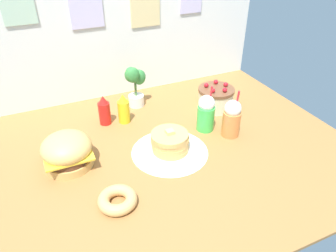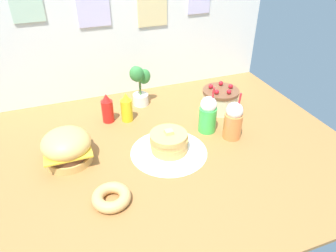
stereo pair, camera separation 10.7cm
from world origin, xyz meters
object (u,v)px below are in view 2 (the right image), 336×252
donut_pink_glaze (111,197)px  potted_plant (140,84)px  cream_soda_cup (208,114)px  pancake_stack (169,144)px  ketchup_bottle (107,109)px  orange_float_cup (233,121)px  layer_cake (220,99)px  burger (67,147)px  mustard_bottle (127,108)px

donut_pink_glaze → potted_plant: (0.42, 0.93, 0.14)m
cream_soda_cup → pancake_stack: bearing=-157.1°
ketchup_bottle → donut_pink_glaze: ketchup_bottle is taller
orange_float_cup → potted_plant: potted_plant is taller
layer_cake → orange_float_cup: bearing=-105.6°
donut_pink_glaze → burger: bearing=112.2°
mustard_bottle → donut_pink_glaze: size_ratio=1.08×
ketchup_bottle → orange_float_cup: 0.87m
pancake_stack → donut_pink_glaze: 0.50m
mustard_bottle → cream_soda_cup: bearing=-33.7°
pancake_stack → potted_plant: bearing=89.5°
layer_cake → ketchup_bottle: bearing=171.5°
layer_cake → donut_pink_glaze: (-0.96, -0.65, -0.05)m
pancake_stack → ketchup_bottle: ketchup_bottle is taller
mustard_bottle → layer_cake: bearing=-7.3°
cream_soda_cup → layer_cake: bearing=46.2°
mustard_bottle → donut_pink_glaze: bearing=-110.0°
burger → ketchup_bottle: ketchup_bottle is taller
pancake_stack → cream_soda_cup: cream_soda_cup is taller
pancake_stack → layer_cake: layer_cake is taller
ketchup_bottle → potted_plant: potted_plant is taller
pancake_stack → cream_soda_cup: bearing=22.9°
cream_soda_cup → potted_plant: 0.60m
ketchup_bottle → orange_float_cup: bearing=-33.4°
ketchup_bottle → mustard_bottle: 0.13m
donut_pink_glaze → potted_plant: 1.03m
ketchup_bottle → cream_soda_cup: 0.70m
ketchup_bottle → potted_plant: size_ratio=0.66×
burger → ketchup_bottle: size_ratio=1.33×
ketchup_bottle → donut_pink_glaze: 0.79m
ketchup_bottle → potted_plant: bearing=28.9°
burger → orange_float_cup: bearing=-6.8°
layer_cake → ketchup_bottle: size_ratio=1.25×
ketchup_bottle → mustard_bottle: same height
burger → donut_pink_glaze: (0.17, -0.42, -0.07)m
layer_cake → cream_soda_cup: (-0.22, -0.23, 0.04)m
layer_cake → cream_soda_cup: cream_soda_cup is taller
donut_pink_glaze → potted_plant: bearing=65.5°
layer_cake → mustard_bottle: 0.70m
burger → layer_cake: (1.13, 0.23, -0.01)m
layer_cake → donut_pink_glaze: bearing=-146.0°
cream_soda_cup → burger: bearing=-179.8°
layer_cake → ketchup_bottle: (-0.82, 0.12, 0.02)m
orange_float_cup → donut_pink_glaze: 0.92m
burger → layer_cake: 1.15m
ketchup_bottle → mustard_bottle: size_ratio=1.00×
layer_cake → potted_plant: bearing=152.5°
layer_cake → potted_plant: (-0.54, 0.28, 0.09)m
ketchup_bottle → cream_soda_cup: size_ratio=0.67×
cream_soda_cup → orange_float_cup: same height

